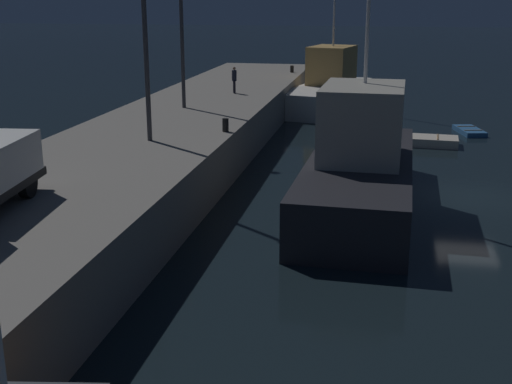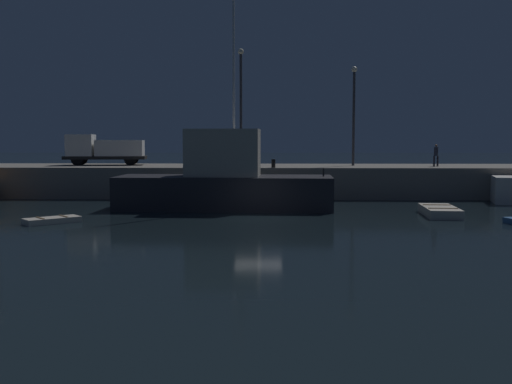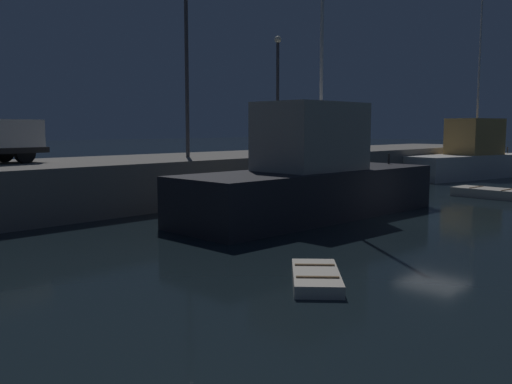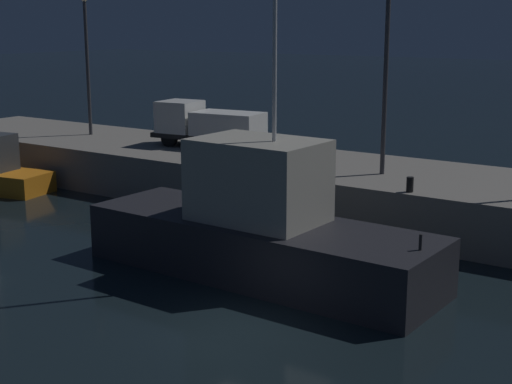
{
  "view_description": "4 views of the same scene",
  "coord_description": "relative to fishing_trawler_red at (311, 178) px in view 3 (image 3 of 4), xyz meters",
  "views": [
    {
      "loc": [
        -27.55,
        3.79,
        8.05
      ],
      "look_at": [
        -4.6,
        8.22,
        1.12
      ],
      "focal_mm": 46.6,
      "sensor_mm": 36.0,
      "label": 1
    },
    {
      "loc": [
        0.8,
        -32.26,
        4.21
      ],
      "look_at": [
        -0.37,
        8.6,
        0.68
      ],
      "focal_mm": 43.07,
      "sensor_mm": 36.0,
      "label": 2
    },
    {
      "loc": [
        -21.06,
        -10.19,
        3.74
      ],
      "look_at": [
        -2.51,
        7.44,
        0.87
      ],
      "focal_mm": 39.78,
      "sensor_mm": 36.0,
      "label": 3
    },
    {
      "loc": [
        11.83,
        -16.38,
        8.74
      ],
      "look_at": [
        -5.74,
        9.61,
        1.58
      ],
      "focal_mm": 52.79,
      "sensor_mm": 36.0,
      "label": 4
    }
  ],
  "objects": [
    {
      "name": "ground_plane",
      "position": [
        2.17,
        -4.55,
        -1.65
      ],
      "size": [
        320.0,
        320.0,
        0.0
      ],
      "primitive_type": "plane",
      "color": "black"
    },
    {
      "name": "pier_quay",
      "position": [
        2.17,
        9.46,
        -0.54
      ],
      "size": [
        62.82,
        7.63,
        2.22
      ],
      "color": "gray",
      "rests_on": "ground"
    },
    {
      "name": "fishing_trawler_red",
      "position": [
        0.0,
        0.0,
        0.0
      ],
      "size": [
        13.04,
        4.35,
        13.54
      ],
      "color": "#232328",
      "rests_on": "ground"
    },
    {
      "name": "fishing_boat_blue",
      "position": [
        23.58,
        3.3,
        -0.14
      ],
      "size": [
        12.13,
        6.2,
        13.29
      ],
      "color": "silver",
      "rests_on": "ground"
    },
    {
      "name": "dinghy_orange_near",
      "position": [
        -8.15,
        -6.55,
        -1.5
      ],
      "size": [
        2.77,
        2.62,
        0.33
      ],
      "color": "beige",
      "rests_on": "ground"
    },
    {
      "name": "rowboat_white_mid",
      "position": [
        12.16,
        -2.94,
        -1.4
      ],
      "size": [
        1.99,
        4.08,
        0.53
      ],
      "color": "beige",
      "rests_on": "ground"
    },
    {
      "name": "lamp_post_east",
      "position": [
        0.56,
        8.78,
        5.56
      ],
      "size": [
        0.44,
        0.44,
        8.62
      ],
      "color": "#38383D",
      "rests_on": "pier_quay"
    },
    {
      "name": "lamp_post_central",
      "position": [
        9.01,
        9.85,
        4.94
      ],
      "size": [
        0.44,
        0.44,
        7.42
      ],
      "color": "#38383D",
      "rests_on": "pier_quay"
    },
    {
      "name": "dockworker",
      "position": [
        14.85,
        8.37,
        1.5
      ],
      "size": [
        0.41,
        0.38,
        1.62
      ],
      "color": "black",
      "rests_on": "pier_quay"
    },
    {
      "name": "bollard_west",
      "position": [
        27.02,
        6.47,
        0.84
      ],
      "size": [
        0.28,
        0.28,
        0.53
      ],
      "primitive_type": "cylinder",
      "color": "black",
      "rests_on": "pier_quay"
    },
    {
      "name": "bollard_central",
      "position": [
        2.97,
        6.1,
        0.87
      ],
      "size": [
        0.28,
        0.28,
        0.59
      ],
      "primitive_type": "cylinder",
      "color": "black",
      "rests_on": "pier_quay"
    }
  ]
}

